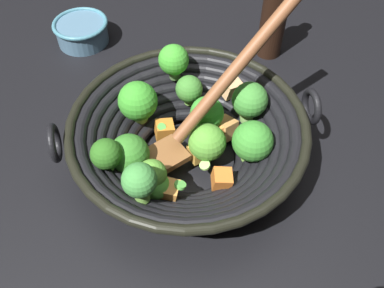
# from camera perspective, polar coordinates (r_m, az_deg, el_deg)

# --- Properties ---
(ground_plane) EXTENTS (4.00, 4.00, 0.00)m
(ground_plane) POSITION_cam_1_polar(r_m,az_deg,el_deg) (0.64, -0.51, -2.38)
(ground_plane) COLOR black
(wok) EXTENTS (0.38, 0.34, 0.23)m
(wok) POSITION_cam_1_polar(r_m,az_deg,el_deg) (0.59, -0.58, 1.23)
(wok) COLOR black
(wok) RESTS_ON ground
(soy_sauce_bottle) EXTENTS (0.05, 0.05, 0.19)m
(soy_sauce_bottle) POSITION_cam_1_polar(r_m,az_deg,el_deg) (0.79, 11.27, 16.72)
(soy_sauce_bottle) COLOR black
(soy_sauce_bottle) RESTS_ON ground
(prep_bowl) EXTENTS (0.11, 0.11, 0.05)m
(prep_bowl) POSITION_cam_1_polar(r_m,az_deg,el_deg) (0.87, -15.05, 14.90)
(prep_bowl) COLOR slate
(prep_bowl) RESTS_ON ground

